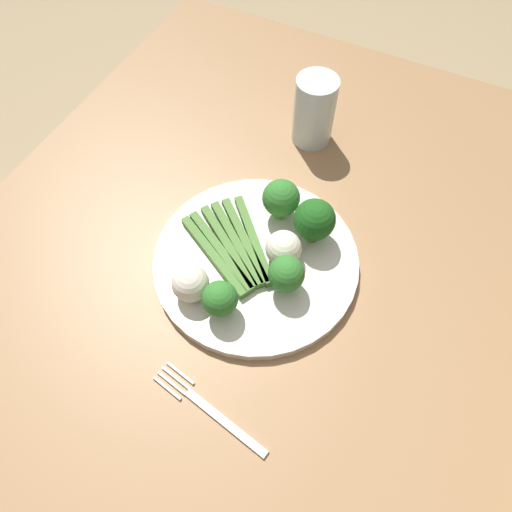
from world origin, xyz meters
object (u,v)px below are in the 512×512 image
at_px(broccoli_back_right, 220,299).
at_px(broccoli_back, 281,198).
at_px(broccoli_outer_edge, 286,274).
at_px(plate, 256,261).
at_px(water_glass, 314,111).
at_px(cauliflower_left, 283,248).
at_px(fork, 209,409).
at_px(asparagus_bundle, 233,246).
at_px(broccoli_front_left, 314,220).
at_px(dining_table, 238,339).
at_px(cauliflower_mid, 190,283).

distance_m(broccoli_back_right, broccoli_back, 0.17).
xyz_separation_m(broccoli_outer_edge, broccoli_back, (0.11, 0.06, 0.00)).
relative_size(plate, water_glass, 2.50).
bearing_deg(water_glass, broccoli_outer_edge, -163.99).
relative_size(cauliflower_left, fork, 0.30).
relative_size(asparagus_bundle, broccoli_outer_edge, 2.79).
xyz_separation_m(broccoli_front_left, fork, (-0.27, 0.02, -0.05)).
xyz_separation_m(dining_table, cauliflower_mid, (-0.01, 0.06, 0.16)).
distance_m(plate, asparagus_bundle, 0.04).
xyz_separation_m(broccoli_back, cauliflower_mid, (-0.17, 0.05, -0.01)).
distance_m(broccoli_outer_edge, cauliflower_mid, 0.12).
bearing_deg(broccoli_front_left, cauliflower_mid, 144.83).
relative_size(broccoli_back, fork, 0.40).
bearing_deg(fork, plate, -68.23).
bearing_deg(fork, cauliflower_mid, -42.02).
relative_size(broccoli_back_right, broccoli_front_left, 0.79).
relative_size(broccoli_outer_edge, broccoli_back, 0.90).
distance_m(broccoli_back_right, water_glass, 0.36).
xyz_separation_m(asparagus_bundle, cauliflower_mid, (-0.09, 0.02, 0.02)).
distance_m(dining_table, cauliflower_left, 0.18).
relative_size(plate, cauliflower_left, 5.79).
bearing_deg(water_glass, dining_table, -174.47).
bearing_deg(broccoli_back, fork, -171.84).
height_order(asparagus_bundle, cauliflower_mid, cauliflower_mid).
xyz_separation_m(broccoli_front_left, cauliflower_left, (-0.05, 0.02, -0.02)).
bearing_deg(cauliflower_mid, broccoli_back_right, -96.73).
distance_m(cauliflower_mid, fork, 0.16).
bearing_deg(cauliflower_mid, asparagus_bundle, -10.43).
bearing_deg(dining_table, broccoli_front_left, -19.92).
xyz_separation_m(broccoli_front_left, cauliflower_mid, (-0.15, 0.11, -0.02)).
xyz_separation_m(plate, asparagus_bundle, (-0.00, 0.04, 0.01)).
distance_m(cauliflower_left, fork, 0.23).
bearing_deg(broccoli_front_left, water_glass, 22.87).
height_order(broccoli_front_left, fork, broccoli_front_left).
height_order(broccoli_back, cauliflower_mid, broccoli_back).
xyz_separation_m(broccoli_outer_edge, broccoli_front_left, (0.09, -0.00, 0.01)).
xyz_separation_m(dining_table, plate, (0.07, 0.01, 0.12)).
height_order(broccoli_outer_edge, water_glass, water_glass).
xyz_separation_m(broccoli_back_right, cauliflower_left, (0.11, -0.04, -0.01)).
relative_size(dining_table, broccoli_back_right, 21.60).
bearing_deg(water_glass, broccoli_front_left, -157.13).
xyz_separation_m(cauliflower_mid, water_glass, (0.35, -0.02, 0.02)).
bearing_deg(cauliflower_left, water_glass, 13.78).
height_order(fork, water_glass, water_glass).
height_order(dining_table, water_glass, water_glass).
xyz_separation_m(cauliflower_left, fork, (-0.22, -0.01, -0.04)).
bearing_deg(plate, broccoli_back, 1.18).
height_order(broccoli_back_right, fork, broccoli_back_right).
distance_m(dining_table, broccoli_back_right, 0.17).
relative_size(broccoli_front_left, cauliflower_mid, 1.43).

